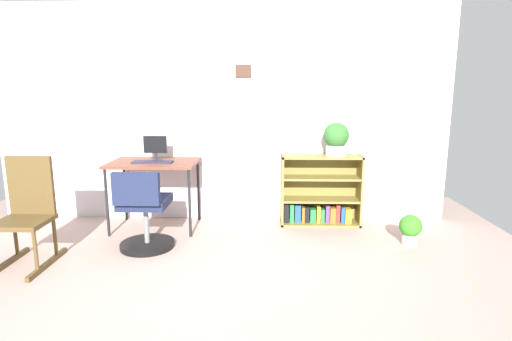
{
  "coord_description": "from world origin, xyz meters",
  "views": [
    {
      "loc": [
        0.52,
        -2.62,
        1.52
      ],
      "look_at": [
        0.42,
        1.45,
        0.71
      ],
      "focal_mm": 28.99,
      "sensor_mm": 36.0,
      "label": 1
    }
  ],
  "objects_px": {
    "office_chair": "(144,215)",
    "bookshelf_low": "(319,194)",
    "monitor": "(155,148)",
    "desk": "(154,167)",
    "keyboard": "(153,162)",
    "potted_plant_floor": "(410,228)",
    "potted_plant_on_shelf": "(336,138)",
    "rocking_chair": "(27,211)"
  },
  "relations": [
    {
      "from": "office_chair",
      "to": "bookshelf_low",
      "type": "relative_size",
      "value": 0.89
    },
    {
      "from": "monitor",
      "to": "office_chair",
      "type": "bearing_deg",
      "value": -85.92
    },
    {
      "from": "desk",
      "to": "keyboard",
      "type": "xyz_separation_m",
      "value": [
        0.01,
        -0.07,
        0.07
      ]
    },
    {
      "from": "potted_plant_floor",
      "to": "keyboard",
      "type": "bearing_deg",
      "value": 171.95
    },
    {
      "from": "desk",
      "to": "potted_plant_on_shelf",
      "type": "distance_m",
      "value": 2.01
    },
    {
      "from": "office_chair",
      "to": "bookshelf_low",
      "type": "bearing_deg",
      "value": 25.84
    },
    {
      "from": "office_chair",
      "to": "potted_plant_floor",
      "type": "height_order",
      "value": "office_chair"
    },
    {
      "from": "monitor",
      "to": "keyboard",
      "type": "bearing_deg",
      "value": -90.91
    },
    {
      "from": "rocking_chair",
      "to": "potted_plant_floor",
      "type": "relative_size",
      "value": 3.09
    },
    {
      "from": "desk",
      "to": "bookshelf_low",
      "type": "xyz_separation_m",
      "value": [
        1.82,
        0.22,
        -0.34
      ]
    },
    {
      "from": "monitor",
      "to": "keyboard",
      "type": "height_order",
      "value": "monitor"
    },
    {
      "from": "potted_plant_floor",
      "to": "rocking_chair",
      "type": "bearing_deg",
      "value": -171.76
    },
    {
      "from": "monitor",
      "to": "office_chair",
      "type": "xyz_separation_m",
      "value": [
        0.05,
        -0.69,
        -0.55
      ]
    },
    {
      "from": "bookshelf_low",
      "to": "potted_plant_floor",
      "type": "distance_m",
      "value": 1.07
    },
    {
      "from": "desk",
      "to": "potted_plant_floor",
      "type": "relative_size",
      "value": 3.08
    },
    {
      "from": "monitor",
      "to": "potted_plant_floor",
      "type": "distance_m",
      "value": 2.77
    },
    {
      "from": "bookshelf_low",
      "to": "office_chair",
      "type": "bearing_deg",
      "value": -154.16
    },
    {
      "from": "desk",
      "to": "rocking_chair",
      "type": "height_order",
      "value": "rocking_chair"
    },
    {
      "from": "office_chair",
      "to": "keyboard",
      "type": "bearing_deg",
      "value": 95.27
    },
    {
      "from": "monitor",
      "to": "rocking_chair",
      "type": "height_order",
      "value": "monitor"
    },
    {
      "from": "keyboard",
      "to": "bookshelf_low",
      "type": "bearing_deg",
      "value": 9.24
    },
    {
      "from": "bookshelf_low",
      "to": "potted_plant_on_shelf",
      "type": "height_order",
      "value": "potted_plant_on_shelf"
    },
    {
      "from": "office_chair",
      "to": "bookshelf_low",
      "type": "distance_m",
      "value": 1.96
    },
    {
      "from": "desk",
      "to": "office_chair",
      "type": "distance_m",
      "value": 0.72
    },
    {
      "from": "potted_plant_on_shelf",
      "to": "potted_plant_floor",
      "type": "bearing_deg",
      "value": -43.03
    },
    {
      "from": "desk",
      "to": "potted_plant_floor",
      "type": "distance_m",
      "value": 2.72
    },
    {
      "from": "monitor",
      "to": "keyboard",
      "type": "xyz_separation_m",
      "value": [
        -0.0,
        -0.13,
        -0.13
      ]
    },
    {
      "from": "desk",
      "to": "potted_plant_floor",
      "type": "height_order",
      "value": "desk"
    },
    {
      "from": "office_chair",
      "to": "rocking_chair",
      "type": "relative_size",
      "value": 0.84
    },
    {
      "from": "monitor",
      "to": "potted_plant_floor",
      "type": "height_order",
      "value": "monitor"
    },
    {
      "from": "desk",
      "to": "monitor",
      "type": "bearing_deg",
      "value": 79.03
    },
    {
      "from": "desk",
      "to": "potted_plant_on_shelf",
      "type": "height_order",
      "value": "potted_plant_on_shelf"
    },
    {
      "from": "monitor",
      "to": "bookshelf_low",
      "type": "xyz_separation_m",
      "value": [
        1.81,
        0.16,
        -0.55
      ]
    },
    {
      "from": "rocking_chair",
      "to": "potted_plant_floor",
      "type": "bearing_deg",
      "value": 8.24
    },
    {
      "from": "rocking_chair",
      "to": "potted_plant_floor",
      "type": "height_order",
      "value": "rocking_chair"
    },
    {
      "from": "bookshelf_low",
      "to": "potted_plant_floor",
      "type": "bearing_deg",
      "value": -39.32
    },
    {
      "from": "keyboard",
      "to": "potted_plant_floor",
      "type": "bearing_deg",
      "value": -8.05
    },
    {
      "from": "potted_plant_on_shelf",
      "to": "potted_plant_floor",
      "type": "height_order",
      "value": "potted_plant_on_shelf"
    },
    {
      "from": "office_chair",
      "to": "rocking_chair",
      "type": "bearing_deg",
      "value": -160.9
    },
    {
      "from": "bookshelf_low",
      "to": "potted_plant_floor",
      "type": "height_order",
      "value": "bookshelf_low"
    },
    {
      "from": "bookshelf_low",
      "to": "monitor",
      "type": "bearing_deg",
      "value": -174.89
    },
    {
      "from": "potted_plant_on_shelf",
      "to": "rocking_chair",
      "type": "bearing_deg",
      "value": -158.5
    }
  ]
}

